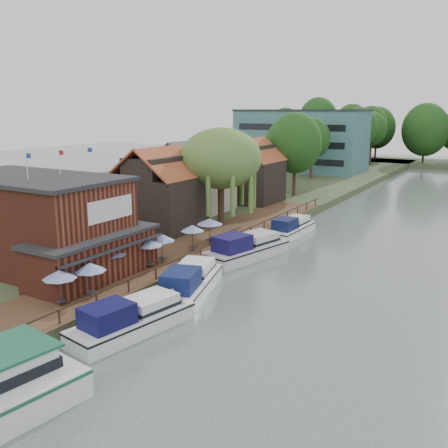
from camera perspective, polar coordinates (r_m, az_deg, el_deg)
The scene contains 28 objects.
ground at distance 33.79m, azimuth -1.58°, elevation -10.10°, with size 260.00×260.00×0.00m, color #495552.
land_bank at distance 78.03m, azimuth -6.65°, elevation 3.49°, with size 50.00×140.00×1.00m, color #384728.
quay_deck at distance 45.50m, azimuth -3.45°, elevation -2.59°, with size 6.00×50.00×0.10m, color #47301E.
quay_rail at distance 44.39m, azimuth -0.20°, elevation -2.36°, with size 0.20×49.00×1.00m, color black, non-canonical shape.
pub at distance 40.60m, azimuth -19.41°, elevation 0.01°, with size 20.00×11.00×7.30m, color maroon, non-canonical shape.
hotel_block at distance 103.92m, azimuth 8.77°, elevation 9.46°, with size 25.40×12.40×12.30m, color #38666B, non-canonical shape.
cottage_a at distance 51.82m, azimuth -7.49°, elevation 3.99°, with size 8.60×7.60×8.50m, color black, non-canonical shape.
cottage_b at distance 61.56m, azimuth -3.98°, elevation 5.48°, with size 9.60×8.60×8.50m, color beige, non-canonical shape.
cottage_c at distance 67.20m, azimuth 3.22°, elevation 6.12°, with size 7.60×7.60×8.50m, color black, non-canonical shape.
willow at distance 53.24m, azimuth -0.35°, elevation 5.39°, with size 8.60×8.60×10.43m, color #476B2D, non-canonical shape.
umbrella_0 at distance 33.17m, azimuth -18.17°, elevation -6.99°, with size 2.15×2.15×2.38m, color navy, non-canonical shape.
umbrella_1 at distance 34.11m, azimuth -15.00°, elevation -6.22°, with size 2.15×2.15×2.38m, color #1C3E9B, non-canonical shape.
umbrella_2 at distance 37.41m, azimuth -12.71°, elevation -4.38°, with size 2.20×2.20×2.38m, color navy, non-canonical shape.
umbrella_3 at distance 39.30m, azimuth -8.53°, elevation -3.36°, with size 2.17×2.17×2.38m, color navy, non-canonical shape.
umbrella_4 at distance 40.61m, azimuth -7.11°, elevation -2.78°, with size 2.15×2.15×2.38m, color navy, non-canonical shape.
umbrella_5 at distance 43.54m, azimuth -3.61°, elevation -1.63°, with size 2.08×2.08×2.38m, color navy, non-canonical shape.
umbrella_6 at distance 45.99m, azimuth -1.64°, elevation -0.81°, with size 2.45×2.45×2.38m, color navy, non-canonical shape.
cruiser_0 at distance 31.11m, azimuth -10.47°, elevation -10.14°, with size 3.07×9.51×2.29m, color silver, non-canonical shape.
cruiser_1 at distance 36.61m, azimuth -3.99°, elevation -6.27°, with size 3.19×9.88×2.39m, color white, non-canonical shape.
cruiser_2 at distance 45.24m, azimuth 2.61°, elevation -2.42°, with size 3.31×10.24×2.50m, color silver, non-canonical shape.
cruiser_3 at distance 54.04m, azimuth 7.72°, elevation -0.17°, with size 2.88×8.93×2.13m, color white, non-canonical shape.
swan at distance 27.61m, azimuth -18.81°, elevation -15.91°, with size 0.44×0.44×0.44m, color white.
bank_tree_0 at distance 72.38m, azimuth 8.11°, elevation 7.86°, with size 7.51×7.51×11.91m, color #143811, non-canonical shape.
bank_tree_1 at distance 81.57m, azimuth 6.96°, elevation 8.07°, with size 6.11×6.11×10.81m, color #143811, non-canonical shape.
bank_tree_2 at distance 91.36m, azimuth 10.01°, elevation 8.52°, with size 6.37×6.37×10.90m, color #143811, non-canonical shape.
bank_tree_3 at distance 108.83m, azimuth 15.16°, elevation 9.45°, with size 7.29×7.29×12.78m, color #143811, non-canonical shape.
bank_tree_4 at distance 117.70m, azimuth 16.48°, elevation 9.36°, with size 6.55×6.55×11.78m, color #143811, non-canonical shape.
bank_tree_5 at distance 124.85m, azimuth 16.34°, elevation 9.85°, with size 7.50×7.50×13.11m, color #143811, non-canonical shape.
Camera 1 is at (16.55, -26.32, 13.24)m, focal length 40.00 mm.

